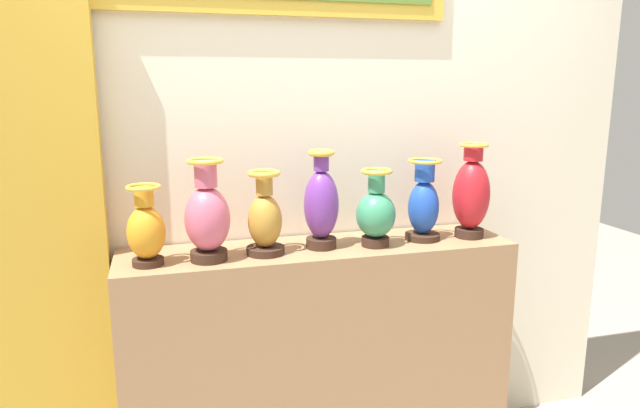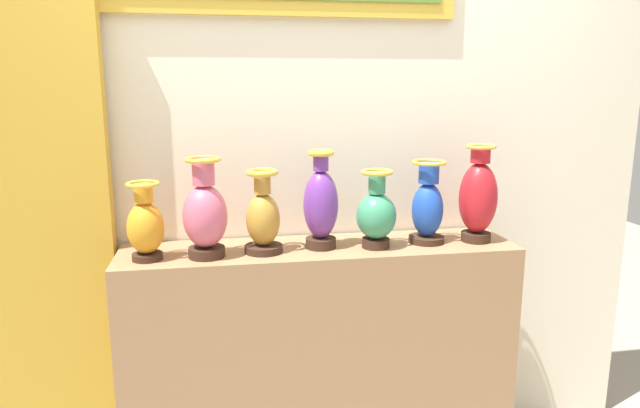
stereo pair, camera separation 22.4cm
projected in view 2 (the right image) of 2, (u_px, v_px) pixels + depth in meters
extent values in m
cube|color=#99704C|center=(320.00, 364.00, 2.38)|extent=(1.57, 0.37, 1.02)
cube|color=beige|center=(310.00, 158.00, 2.45)|extent=(3.05, 0.10, 2.69)
cube|color=gold|center=(33.00, 238.00, 2.20)|extent=(0.60, 0.08, 2.14)
cylinder|color=#382319|center=(148.00, 256.00, 2.10)|extent=(0.11, 0.11, 0.03)
ellipsoid|color=orange|center=(146.00, 228.00, 2.08)|extent=(0.13, 0.13, 0.19)
cylinder|color=orange|center=(143.00, 193.00, 2.05)|extent=(0.07, 0.07, 0.07)
torus|color=gold|center=(143.00, 184.00, 2.05)|extent=(0.12, 0.12, 0.02)
cylinder|color=#382319|center=(207.00, 252.00, 2.13)|extent=(0.14, 0.14, 0.04)
ellipsoid|color=#CC5972|center=(205.00, 216.00, 2.11)|extent=(0.16, 0.16, 0.24)
cylinder|color=#CC5972|center=(203.00, 172.00, 2.07)|extent=(0.08, 0.08, 0.09)
torus|color=gold|center=(203.00, 159.00, 2.06)|extent=(0.13, 0.13, 0.02)
cylinder|color=#382319|center=(264.00, 249.00, 2.20)|extent=(0.15, 0.15, 0.03)
ellipsoid|color=#B27F2D|center=(263.00, 220.00, 2.17)|extent=(0.13, 0.13, 0.20)
cylinder|color=#B27F2D|center=(262.00, 183.00, 2.14)|extent=(0.06, 0.06, 0.08)
torus|color=gold|center=(262.00, 172.00, 2.13)|extent=(0.12, 0.12, 0.02)
cylinder|color=#382319|center=(321.00, 243.00, 2.26)|extent=(0.12, 0.12, 0.04)
ellipsoid|color=#6B3393|center=(321.00, 205.00, 2.22)|extent=(0.14, 0.14, 0.27)
cylinder|color=#6B3393|center=(321.00, 162.00, 2.19)|extent=(0.06, 0.06, 0.07)
torus|color=gold|center=(321.00, 153.00, 2.18)|extent=(0.10, 0.10, 0.02)
cylinder|color=#382319|center=(376.00, 243.00, 2.26)|extent=(0.11, 0.11, 0.04)
ellipsoid|color=#388C60|center=(376.00, 216.00, 2.24)|extent=(0.16, 0.16, 0.18)
cylinder|color=#388C60|center=(377.00, 183.00, 2.21)|extent=(0.07, 0.07, 0.08)
torus|color=gold|center=(377.00, 172.00, 2.20)|extent=(0.12, 0.12, 0.02)
cylinder|color=#382319|center=(426.00, 239.00, 2.33)|extent=(0.14, 0.14, 0.03)
ellipsoid|color=#1E47B2|center=(427.00, 210.00, 2.31)|extent=(0.13, 0.13, 0.22)
cylinder|color=#1E47B2|center=(429.00, 173.00, 2.28)|extent=(0.08, 0.08, 0.08)
torus|color=gold|center=(429.00, 162.00, 2.27)|extent=(0.14, 0.14, 0.01)
cylinder|color=#382319|center=(476.00, 237.00, 2.35)|extent=(0.12, 0.12, 0.04)
ellipsoid|color=red|center=(478.00, 198.00, 2.32)|extent=(0.15, 0.15, 0.29)
cylinder|color=red|center=(481.00, 155.00, 2.28)|extent=(0.08, 0.08, 0.07)
torus|color=gold|center=(481.00, 147.00, 2.27)|extent=(0.12, 0.12, 0.01)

